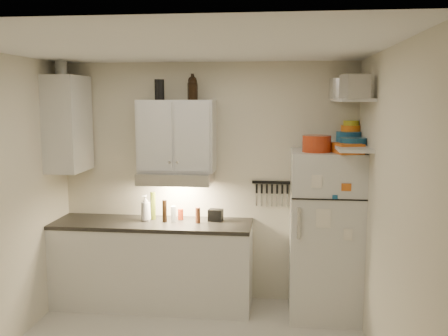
# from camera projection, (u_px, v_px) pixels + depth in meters

# --- Properties ---
(ceiling) EXTENTS (3.20, 3.00, 0.02)m
(ceiling) POSITION_uv_depth(u_px,v_px,m) (178.00, 46.00, 3.80)
(ceiling) COLOR white
(ceiling) RESTS_ON ground
(back_wall) EXTENTS (3.20, 0.02, 2.60)m
(back_wall) POSITION_uv_depth(u_px,v_px,m) (208.00, 183.00, 5.46)
(back_wall) COLOR beige
(back_wall) RESTS_ON ground
(right_wall) EXTENTS (0.02, 3.00, 2.60)m
(right_wall) POSITION_uv_depth(u_px,v_px,m) (388.00, 219.00, 3.80)
(right_wall) COLOR beige
(right_wall) RESTS_ON ground
(base_cabinet) EXTENTS (2.10, 0.60, 0.88)m
(base_cabinet) POSITION_uv_depth(u_px,v_px,m) (153.00, 265.00, 5.34)
(base_cabinet) COLOR silver
(base_cabinet) RESTS_ON floor
(countertop) EXTENTS (2.10, 0.62, 0.04)m
(countertop) POSITION_uv_depth(u_px,v_px,m) (152.00, 224.00, 5.28)
(countertop) COLOR black
(countertop) RESTS_ON base_cabinet
(upper_cabinet) EXTENTS (0.80, 0.33, 0.75)m
(upper_cabinet) POSITION_uv_depth(u_px,v_px,m) (177.00, 136.00, 5.25)
(upper_cabinet) COLOR silver
(upper_cabinet) RESTS_ON back_wall
(side_cabinet) EXTENTS (0.33, 0.55, 1.00)m
(side_cabinet) POSITION_uv_depth(u_px,v_px,m) (68.00, 124.00, 5.23)
(side_cabinet) COLOR silver
(side_cabinet) RESTS_ON left_wall
(range_hood) EXTENTS (0.76, 0.46, 0.12)m
(range_hood) POSITION_uv_depth(u_px,v_px,m) (176.00, 177.00, 5.25)
(range_hood) COLOR silver
(range_hood) RESTS_ON back_wall
(fridge) EXTENTS (0.70, 0.68, 1.70)m
(fridge) POSITION_uv_depth(u_px,v_px,m) (325.00, 234.00, 5.04)
(fridge) COLOR silver
(fridge) RESTS_ON floor
(shelf_hi) EXTENTS (0.30, 0.95, 0.03)m
(shelf_hi) POSITION_uv_depth(u_px,v_px,m) (352.00, 100.00, 4.70)
(shelf_hi) COLOR silver
(shelf_hi) RESTS_ON right_wall
(shelf_lo) EXTENTS (0.30, 0.95, 0.03)m
(shelf_lo) POSITION_uv_depth(u_px,v_px,m) (350.00, 146.00, 4.76)
(shelf_lo) COLOR silver
(shelf_lo) RESTS_ON right_wall
(knife_strip) EXTENTS (0.42, 0.02, 0.03)m
(knife_strip) POSITION_uv_depth(u_px,v_px,m) (272.00, 182.00, 5.36)
(knife_strip) COLOR black
(knife_strip) RESTS_ON back_wall
(dutch_oven) EXTENTS (0.30, 0.30, 0.16)m
(dutch_oven) POSITION_uv_depth(u_px,v_px,m) (317.00, 144.00, 4.83)
(dutch_oven) COLOR #AD3214
(dutch_oven) RESTS_ON fridge
(book_stack) EXTENTS (0.29, 0.33, 0.10)m
(book_stack) POSITION_uv_depth(u_px,v_px,m) (348.00, 148.00, 4.70)
(book_stack) COLOR orange
(book_stack) RESTS_ON fridge
(spice_jar) EXTENTS (0.08, 0.08, 0.11)m
(spice_jar) POSITION_uv_depth(u_px,v_px,m) (327.00, 147.00, 4.78)
(spice_jar) COLOR silver
(spice_jar) RESTS_ON fridge
(stock_pot) EXTENTS (0.36, 0.36, 0.20)m
(stock_pot) POSITION_uv_depth(u_px,v_px,m) (343.00, 88.00, 5.00)
(stock_pot) COLOR silver
(stock_pot) RESTS_ON shelf_hi
(tin_a) EXTENTS (0.25, 0.23, 0.22)m
(tin_a) POSITION_uv_depth(u_px,v_px,m) (355.00, 86.00, 4.66)
(tin_a) COLOR #AAAAAD
(tin_a) RESTS_ON shelf_hi
(tin_b) EXTENTS (0.25, 0.25, 0.20)m
(tin_b) POSITION_uv_depth(u_px,v_px,m) (355.00, 86.00, 4.29)
(tin_b) COLOR #AAAAAD
(tin_b) RESTS_ON shelf_hi
(bowl_teal) EXTENTS (0.25, 0.25, 0.10)m
(bowl_teal) POSITION_uv_depth(u_px,v_px,m) (349.00, 137.00, 5.10)
(bowl_teal) COLOR #16507C
(bowl_teal) RESTS_ON shelf_lo
(bowl_orange) EXTENTS (0.20, 0.20, 0.06)m
(bowl_orange) POSITION_uv_depth(u_px,v_px,m) (351.00, 128.00, 5.16)
(bowl_orange) COLOR orange
(bowl_orange) RESTS_ON bowl_teal
(bowl_yellow) EXTENTS (0.16, 0.16, 0.05)m
(bowl_yellow) POSITION_uv_depth(u_px,v_px,m) (351.00, 123.00, 5.15)
(bowl_yellow) COLOR gold
(bowl_yellow) RESTS_ON bowl_orange
(plates) EXTENTS (0.35, 0.35, 0.07)m
(plates) POSITION_uv_depth(u_px,v_px,m) (353.00, 141.00, 4.77)
(plates) COLOR #16507C
(plates) RESTS_ON shelf_lo
(growler_a) EXTENTS (0.11, 0.11, 0.25)m
(growler_a) POSITION_uv_depth(u_px,v_px,m) (193.00, 88.00, 5.17)
(growler_a) COLOR black
(growler_a) RESTS_ON upper_cabinet
(growler_b) EXTENTS (0.13, 0.13, 0.23)m
(growler_b) POSITION_uv_depth(u_px,v_px,m) (193.00, 89.00, 5.14)
(growler_b) COLOR black
(growler_b) RESTS_ON upper_cabinet
(thermos_a) EXTENTS (0.09, 0.09, 0.21)m
(thermos_a) POSITION_uv_depth(u_px,v_px,m) (161.00, 90.00, 5.13)
(thermos_a) COLOR black
(thermos_a) RESTS_ON upper_cabinet
(thermos_b) EXTENTS (0.08, 0.08, 0.21)m
(thermos_b) POSITION_uv_depth(u_px,v_px,m) (158.00, 90.00, 5.14)
(thermos_b) COLOR black
(thermos_b) RESTS_ON upper_cabinet
(side_jar) EXTENTS (0.16, 0.16, 0.16)m
(side_jar) POSITION_uv_depth(u_px,v_px,m) (61.00, 68.00, 5.16)
(side_jar) COLOR silver
(side_jar) RESTS_ON side_cabinet
(soap_bottle) EXTENTS (0.16, 0.16, 0.31)m
(soap_bottle) POSITION_uv_depth(u_px,v_px,m) (146.00, 207.00, 5.29)
(soap_bottle) COLOR silver
(soap_bottle) RESTS_ON countertop
(pepper_mill) EXTENTS (0.05, 0.05, 0.17)m
(pepper_mill) POSITION_uv_depth(u_px,v_px,m) (198.00, 215.00, 5.22)
(pepper_mill) COLOR brown
(pepper_mill) RESTS_ON countertop
(oil_bottle) EXTENTS (0.07, 0.07, 0.30)m
(oil_bottle) POSITION_uv_depth(u_px,v_px,m) (153.00, 206.00, 5.36)
(oil_bottle) COLOR #4F5C17
(oil_bottle) RESTS_ON countertop
(vinegar_bottle) EXTENTS (0.07, 0.07, 0.24)m
(vinegar_bottle) POSITION_uv_depth(u_px,v_px,m) (165.00, 211.00, 5.25)
(vinegar_bottle) COLOR black
(vinegar_bottle) RESTS_ON countertop
(clear_bottle) EXTENTS (0.07, 0.07, 0.17)m
(clear_bottle) POSITION_uv_depth(u_px,v_px,m) (173.00, 214.00, 5.28)
(clear_bottle) COLOR silver
(clear_bottle) RESTS_ON countertop
(red_jar) EXTENTS (0.07, 0.07, 0.12)m
(red_jar) POSITION_uv_depth(u_px,v_px,m) (181.00, 214.00, 5.36)
(red_jar) COLOR #AD3214
(red_jar) RESTS_ON countertop
(caddy) EXTENTS (0.16, 0.12, 0.13)m
(caddy) POSITION_uv_depth(u_px,v_px,m) (216.00, 215.00, 5.30)
(caddy) COLOR black
(caddy) RESTS_ON countertop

